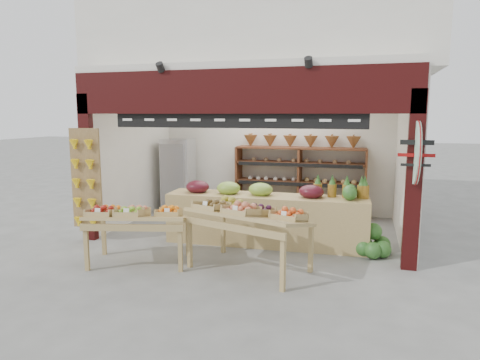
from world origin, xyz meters
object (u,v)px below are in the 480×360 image
Objects in this scene: refrigerator at (178,175)px; display_table_left at (133,215)px; watermelon_pile at (371,244)px; display_table_right at (247,213)px; cardboard_stack at (210,215)px; back_shelving at (300,165)px; mid_counter at (265,217)px.

display_table_left is (0.83, -3.51, -0.12)m from refrigerator.
display_table_left is at bearing -158.34° from watermelon_pile.
refrigerator is at bearing 103.26° from display_table_left.
watermelon_pile is (1.79, 1.18, -0.67)m from display_table_right.
cardboard_stack is 3.30m from watermelon_pile.
back_shelving is 3.68m from display_table_right.
refrigerator is 3.29m from mid_counter.
refrigerator reaches higher than mid_counter.
refrigerator is 4.90m from watermelon_pile.
refrigerator is at bearing 136.41° from cardboard_stack.
cardboard_stack is 0.52× the size of display_table_right.
watermelon_pile is at bearing 21.66° from display_table_left.
mid_counter is (1.37, -0.84, 0.23)m from cardboard_stack.
display_table_right is at bearing -89.87° from mid_counter.
mid_counter reaches higher than display_table_left.
cardboard_stack is (1.22, -1.16, -0.61)m from refrigerator.
display_table_right reaches higher than cardboard_stack.
cardboard_stack is at bearing 148.30° from mid_counter.
back_shelving is at bearing 62.86° from display_table_left.
watermelon_pile is (3.16, -0.94, -0.07)m from cardboard_stack.
back_shelving reaches higher than watermelon_pile.
display_table_right is (1.76, 0.23, 0.09)m from display_table_left.
refrigerator is 3.60m from display_table_left.
watermelon_pile is at bearing -3.01° from mid_counter.
cardboard_stack is at bearing -136.15° from back_shelving.
back_shelving is at bearing 86.30° from display_table_right.
display_table_right is 2.84× the size of watermelon_pile.
refrigerator is 2.55× the size of watermelon_pile.
display_table_left is at bearing -117.14° from back_shelving.
mid_counter is at bearing -95.74° from back_shelving.
cardboard_stack is 0.60× the size of display_table_left.
back_shelving is at bearing 84.26° from mid_counter.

